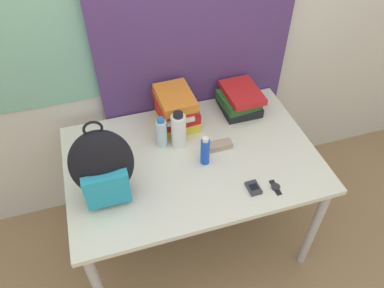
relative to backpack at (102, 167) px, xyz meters
The scene contains 12 objects.
wall_back 0.84m from the backpack, 54.57° to the left, with size 6.00×0.06×2.50m.
curtain_blue 0.91m from the backpack, 43.03° to the left, with size 1.14×0.04×2.50m.
desk 0.55m from the backpack, 13.78° to the left, with size 1.34×0.89×0.77m.
backpack is the anchor object (origin of this frame).
book_stack_left 0.62m from the backpack, 41.59° to the left, with size 0.23×0.29×0.22m.
book_stack_center 0.96m from the backpack, 25.77° to the left, with size 0.24×0.28×0.15m.
water_bottle 0.43m from the backpack, 37.44° to the left, with size 0.06×0.06×0.19m.
sports_bottle 0.49m from the backpack, 28.50° to the left, with size 0.08×0.08×0.23m.
sunscreen_bottle 0.53m from the backpack, ahead, with size 0.05×0.05×0.18m.
cell_phone 0.74m from the backpack, 14.88° to the right, with size 0.06×0.09×0.02m.
sunglasses_case 0.66m from the backpack, 12.43° to the left, with size 0.15×0.06×0.04m.
wristwatch 0.85m from the backpack, 14.66° to the right, with size 0.04×0.10×0.01m.
Camera 1 is at (-0.40, -0.87, 2.24)m, focal length 35.00 mm.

